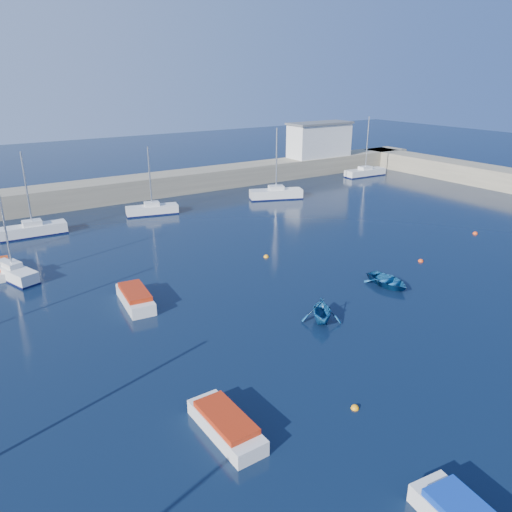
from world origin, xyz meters
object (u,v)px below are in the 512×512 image
motorboat_0 (226,424)px  dinghy_center (388,281)px  motorboat_1 (135,298)px  sailboat_5 (33,230)px  sailboat_7 (276,194)px  dinghy_left (322,310)px  sailboat_8 (365,172)px  sailboat_6 (152,210)px  motorboat_2 (0,268)px  sailboat_3 (13,272)px  harbor_office (319,141)px

motorboat_0 → dinghy_center: (18.48, 7.46, -0.09)m
motorboat_1 → dinghy_center: motorboat_1 is taller
sailboat_5 → motorboat_1: (2.77, -20.45, -0.09)m
sailboat_7 → dinghy_left: sailboat_7 is taller
motorboat_0 → motorboat_1: (1.40, 14.86, 0.07)m
sailboat_8 → sailboat_6: bearing=97.0°
motorboat_2 → motorboat_1: bearing=-55.5°
motorboat_2 → dinghy_center: (24.04, -18.86, -0.05)m
sailboat_5 → sailboat_8: size_ratio=0.92×
sailboat_3 → dinghy_center: 28.91m
harbor_office → sailboat_8: (4.44, -5.98, -4.51)m
sailboat_6 → dinghy_left: sailboat_6 is taller
harbor_office → motorboat_1: 51.88m
sailboat_7 → sailboat_6: bearing=105.6°
motorboat_1 → sailboat_8: bearing=33.7°
sailboat_7 → motorboat_1: bearing=148.6°
sailboat_7 → motorboat_2: bearing=125.6°
harbor_office → motorboat_1: harbor_office is taller
sailboat_6 → sailboat_3: bearing=139.0°
sailboat_3 → dinghy_left: sailboat_3 is taller
sailboat_8 → dinghy_left: size_ratio=3.01×
harbor_office → motorboat_2: 52.56m
sailboat_5 → motorboat_1: sailboat_5 is taller
motorboat_0 → motorboat_1: bearing=83.7°
sailboat_7 → sailboat_3: bearing=128.8°
motorboat_0 → dinghy_center: size_ratio=1.23×
sailboat_5 → sailboat_7: size_ratio=0.93×
sailboat_6 → dinghy_center: bearing=-153.1°
motorboat_0 → harbor_office: bearing=45.2°
sailboat_7 → motorboat_0: size_ratio=1.97×
sailboat_7 → harbor_office: bearing=-35.0°
sailboat_3 → motorboat_0: (4.87, -24.50, -0.09)m
sailboat_8 → dinghy_left: sailboat_8 is taller
harbor_office → motorboat_1: size_ratio=2.09×
dinghy_center → motorboat_0: bearing=-156.2°
sailboat_7 → dinghy_center: sailboat_7 is taller
dinghy_left → motorboat_1: bearing=172.0°
sailboat_5 → motorboat_0: sailboat_5 is taller
sailboat_3 → sailboat_6: 20.15m
sailboat_5 → dinghy_center: bearing=-142.3°
harbor_office → sailboat_7: size_ratio=1.13×
sailboat_7 → dinghy_center: size_ratio=2.42×
sailboat_7 → motorboat_2: sailboat_7 is taller
harbor_office → motorboat_1: (-41.93, -30.20, -4.57)m
harbor_office → sailboat_3: size_ratio=1.44×
sailboat_3 → motorboat_2: 1.95m
sailboat_7 → dinghy_center: 28.61m
dinghy_left → harbor_office: bearing=86.7°
sailboat_7 → sailboat_5: bearing=110.1°
sailboat_6 → sailboat_7: (16.06, -1.67, 0.10)m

